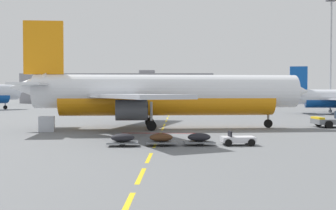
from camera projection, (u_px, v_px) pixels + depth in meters
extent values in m
plane|color=slate|center=(318.00, 121.00, 59.58)|extent=(400.00, 400.00, 0.00)
cube|color=yellow|center=(127.00, 206.00, 15.24)|extent=(0.24, 4.00, 0.01)
cube|color=yellow|center=(141.00, 176.00, 20.76)|extent=(0.24, 4.00, 0.01)
cube|color=yellow|center=(149.00, 158.00, 26.41)|extent=(0.24, 4.00, 0.01)
cube|color=yellow|center=(155.00, 144.00, 33.12)|extent=(0.24, 4.00, 0.01)
cube|color=yellow|center=(160.00, 135.00, 40.60)|extent=(0.24, 4.00, 0.01)
cube|color=yellow|center=(163.00, 129.00, 47.22)|extent=(0.24, 4.00, 0.01)
cube|color=yellow|center=(164.00, 125.00, 52.77)|extent=(0.24, 4.00, 0.01)
cube|color=yellow|center=(166.00, 121.00, 59.77)|extent=(0.24, 4.00, 0.01)
cube|color=yellow|center=(167.00, 118.00, 66.02)|extent=(0.24, 4.00, 0.01)
cube|color=yellow|center=(169.00, 116.00, 73.50)|extent=(0.24, 4.00, 0.01)
cube|color=yellow|center=(170.00, 114.00, 80.05)|extent=(0.24, 4.00, 0.01)
cube|color=yellow|center=(170.00, 112.00, 86.36)|extent=(0.24, 4.00, 0.01)
cube|color=yellow|center=(171.00, 111.00, 93.54)|extent=(0.24, 4.00, 0.01)
cube|color=yellow|center=(172.00, 109.00, 100.01)|extent=(0.24, 4.00, 0.01)
cube|color=yellow|center=(172.00, 108.00, 106.53)|extent=(0.24, 4.00, 0.01)
cube|color=#B21414|center=(161.00, 133.00, 42.21)|extent=(8.00, 0.40, 0.01)
cylinder|color=white|center=(168.00, 91.00, 47.58)|extent=(30.33, 7.03, 3.80)
cylinder|color=orange|center=(168.00, 100.00, 47.61)|extent=(24.73, 6.13, 3.50)
cone|color=white|center=(294.00, 91.00, 48.78)|extent=(3.88, 4.08, 3.72)
cone|color=white|center=(28.00, 87.00, 46.30)|extent=(4.52, 3.67, 3.23)
cube|color=#192333|center=(286.00, 86.00, 48.68)|extent=(1.90, 3.01, 0.60)
cube|color=orange|center=(44.00, 48.00, 46.30)|extent=(4.41, 0.83, 6.00)
cube|color=white|center=(44.00, 85.00, 49.56)|extent=(3.87, 6.71, 0.24)
cube|color=white|center=(30.00, 84.00, 43.19)|extent=(3.87, 6.71, 0.24)
cube|color=#B7BCC6|center=(133.00, 95.00, 55.74)|extent=(8.52, 17.65, 0.36)
cube|color=#B7BCC6|center=(133.00, 96.00, 38.80)|extent=(11.65, 17.41, 0.36)
cylinder|color=#4C4F54|center=(132.00, 106.00, 52.79)|extent=(3.41, 2.43, 2.10)
cylinder|color=black|center=(145.00, 106.00, 52.91)|extent=(0.31, 1.79, 1.79)
cylinder|color=#4C4F54|center=(131.00, 110.00, 41.83)|extent=(3.41, 2.43, 2.10)
cylinder|color=black|center=(147.00, 110.00, 41.96)|extent=(0.31, 1.79, 1.79)
cylinder|color=gray|center=(268.00, 112.00, 48.61)|extent=(0.28, 0.28, 2.67)
cylinder|color=black|center=(268.00, 124.00, 48.65)|extent=(1.01, 0.39, 0.99)
cylinder|color=gray|center=(150.00, 111.00, 50.08)|extent=(0.28, 0.28, 2.61)
cylinder|color=black|center=(150.00, 122.00, 50.47)|extent=(1.13, 0.47, 1.10)
cylinder|color=black|center=(150.00, 122.00, 49.78)|extent=(1.13, 0.47, 1.10)
cylinder|color=gray|center=(151.00, 114.00, 44.90)|extent=(0.28, 0.28, 2.61)
cylinder|color=black|center=(151.00, 125.00, 45.29)|extent=(1.13, 0.47, 1.10)
cylinder|color=black|center=(151.00, 126.00, 44.60)|extent=(1.13, 0.47, 1.10)
cube|color=yellow|center=(318.00, 118.00, 49.17)|extent=(0.91, 2.57, 0.24)
cylinder|color=black|center=(329.00, 124.00, 47.84)|extent=(0.93, 0.48, 0.90)
cylinder|color=black|center=(319.00, 123.00, 50.63)|extent=(0.93, 0.48, 0.90)
cone|color=silver|center=(17.00, 92.00, 102.62)|extent=(4.98, 4.94, 3.63)
cube|color=#192333|center=(13.00, 89.00, 101.83)|extent=(3.14, 2.97, 0.59)
cylinder|color=gray|center=(5.00, 102.00, 100.38)|extent=(0.27, 0.27, 2.60)
cylinder|color=black|center=(5.00, 107.00, 100.42)|extent=(0.82, 0.92, 0.97)
cone|color=silver|center=(291.00, 95.00, 81.27)|extent=(3.48, 2.85, 2.45)
cube|color=#0F479E|center=(299.00, 78.00, 80.94)|extent=(3.34, 0.72, 4.54)
cube|color=silver|center=(294.00, 94.00, 83.52)|extent=(3.05, 5.13, 0.18)
cube|color=silver|center=(297.00, 94.00, 78.74)|extent=(3.05, 5.13, 0.18)
cube|color=#B7BCC6|center=(331.00, 98.00, 86.19)|extent=(9.08, 13.12, 0.27)
cylinder|color=#4C4F54|center=(333.00, 104.00, 84.00)|extent=(2.61, 1.90, 1.59)
cube|color=silver|center=(238.00, 139.00, 32.70)|extent=(2.72, 1.64, 0.44)
cube|color=black|center=(230.00, 134.00, 32.64)|extent=(0.22, 1.13, 0.56)
cylinder|color=black|center=(247.00, 140.00, 33.46)|extent=(0.57, 0.23, 0.56)
cylinder|color=black|center=(252.00, 143.00, 32.07)|extent=(0.57, 0.23, 0.56)
cylinder|color=black|center=(225.00, 141.00, 33.34)|extent=(0.57, 0.23, 0.56)
cylinder|color=black|center=(228.00, 143.00, 31.95)|extent=(0.57, 0.23, 0.56)
cube|color=slate|center=(199.00, 142.00, 32.50)|extent=(2.53, 1.72, 0.12)
ellipsoid|color=black|center=(199.00, 137.00, 32.49)|extent=(1.93, 1.36, 0.64)
cylinder|color=black|center=(198.00, 142.00, 33.18)|extent=(0.45, 0.18, 0.44)
cylinder|color=black|center=(200.00, 144.00, 31.83)|extent=(0.45, 0.18, 0.44)
cube|color=slate|center=(161.00, 142.00, 32.31)|extent=(2.53, 1.72, 0.12)
ellipsoid|color=#4C2D19|center=(161.00, 137.00, 32.30)|extent=(1.93, 1.36, 0.64)
cylinder|color=black|center=(161.00, 142.00, 32.98)|extent=(0.45, 0.18, 0.44)
cylinder|color=black|center=(162.00, 144.00, 31.64)|extent=(0.45, 0.18, 0.44)
cube|color=slate|center=(123.00, 143.00, 32.11)|extent=(2.53, 1.72, 0.12)
ellipsoid|color=black|center=(123.00, 138.00, 32.10)|extent=(1.93, 1.36, 0.64)
cylinder|color=black|center=(123.00, 142.00, 32.79)|extent=(0.45, 0.18, 0.44)
cylinder|color=black|center=(122.00, 144.00, 31.44)|extent=(0.45, 0.18, 0.44)
cube|color=#B7BCC6|center=(47.00, 124.00, 44.13)|extent=(1.92, 1.89, 1.60)
cube|color=silver|center=(47.00, 124.00, 44.13)|extent=(1.59, 0.41, 1.36)
cylinder|color=slate|center=(330.00, 111.00, 84.92)|extent=(0.70, 0.70, 0.60)
cylinder|color=#9EA0A5|center=(331.00, 57.00, 84.57)|extent=(0.36, 0.36, 22.88)
cube|color=gray|center=(120.00, 89.00, 162.92)|extent=(72.09, 20.92, 11.14)
cube|color=#192333|center=(116.00, 87.00, 152.40)|extent=(66.32, 0.12, 4.01)
cube|color=gray|center=(147.00, 72.00, 162.42)|extent=(6.00, 5.00, 1.60)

